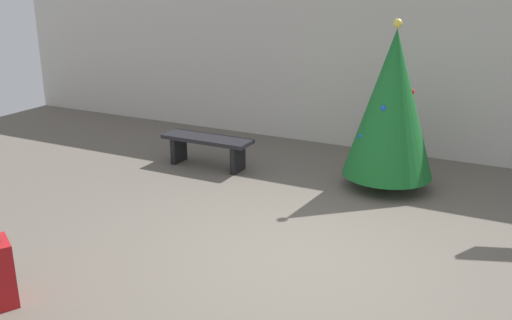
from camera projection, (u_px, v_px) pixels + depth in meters
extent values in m
plane|color=#665E54|center=(296.00, 256.00, 6.05)|extent=(16.00, 16.00, 0.00)
cube|color=beige|center=(401.00, 62.00, 9.17)|extent=(16.00, 0.20, 3.03)
cylinder|color=#4C3319|center=(386.00, 181.00, 7.95)|extent=(0.12, 0.12, 0.20)
cone|color=#196628|center=(392.00, 104.00, 7.61)|extent=(1.23, 1.23, 2.00)
sphere|color=#F2D84C|center=(398.00, 23.00, 7.28)|extent=(0.12, 0.12, 0.12)
sphere|color=red|center=(411.00, 92.00, 7.51)|extent=(0.08, 0.08, 0.08)
sphere|color=blue|center=(384.00, 108.00, 7.37)|extent=(0.08, 0.08, 0.08)
sphere|color=yellow|center=(391.00, 123.00, 8.08)|extent=(0.08, 0.08, 0.08)
sphere|color=silver|center=(402.00, 90.00, 7.73)|extent=(0.08, 0.08, 0.08)
sphere|color=blue|center=(362.00, 136.00, 7.63)|extent=(0.08, 0.08, 0.08)
sphere|color=blue|center=(389.00, 119.00, 8.05)|extent=(0.08, 0.08, 0.08)
cube|color=black|center=(207.00, 139.00, 8.71)|extent=(1.43, 0.44, 0.06)
cube|color=black|center=(179.00, 149.00, 9.02)|extent=(0.08, 0.35, 0.42)
cube|color=black|center=(238.00, 159.00, 8.56)|extent=(0.08, 0.35, 0.42)
cube|color=#B2191E|center=(2.00, 272.00, 5.11)|extent=(0.40, 0.34, 0.61)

